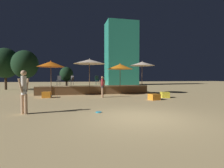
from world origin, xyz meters
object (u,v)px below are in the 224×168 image
object	(u,v)px
cube_seat_0	(154,97)
person_1	(24,90)
patio_umbrella_3	(142,64)
background_tree_2	(5,63)
frisbee_disc	(99,112)
patio_umbrella_0	(120,67)
patio_umbrella_1	(51,64)
cube_seat_2	(47,95)
background_tree_1	(25,64)
person_0	(102,86)
bistro_chair_1	(97,79)
bistro_chair_0	(59,79)
patio_umbrella_2	(89,62)
bistro_chair_2	(72,79)
background_tree_0	(66,74)
cube_seat_1	(165,95)

from	to	relation	value
cube_seat_0	person_1	bearing A→B (deg)	-157.59
patio_umbrella_3	background_tree_2	world-z (taller)	background_tree_2
frisbee_disc	patio_umbrella_0	bearing A→B (deg)	68.17
patio_umbrella_1	cube_seat_2	size ratio (longest dim) A/B	4.52
patio_umbrella_0	patio_umbrella_3	xyz separation A→B (m)	(2.24, 0.27, 0.31)
cube_seat_2	background_tree_1	size ratio (longest dim) A/B	0.14
person_0	person_1	xyz separation A→B (m)	(-4.18, -5.28, 0.14)
bistro_chair_1	bistro_chair_0	bearing A→B (deg)	165.16
patio_umbrella_0	patio_umbrella_1	bearing A→B (deg)	178.19
patio_umbrella_1	bistro_chair_0	world-z (taller)	patio_umbrella_1
bistro_chair_0	bistro_chair_1	size ratio (longest dim) A/B	1.00
cube_seat_0	background_tree_1	distance (m)	15.62
patio_umbrella_2	background_tree_1	size ratio (longest dim) A/B	0.68
person_0	background_tree_2	distance (m)	15.39
bistro_chair_0	frisbee_disc	distance (m)	9.96
person_0	bistro_chair_2	size ratio (longest dim) A/B	1.80
patio_umbrella_3	background_tree_1	bearing A→B (deg)	151.71
person_0	patio_umbrella_3	bearing A→B (deg)	-61.77
person_0	background_tree_1	xyz separation A→B (m)	(-7.51, 8.81, 2.18)
patio_umbrella_0	frisbee_disc	size ratio (longest dim) A/B	10.95
patio_umbrella_0	person_1	xyz separation A→B (m)	(-6.20, -7.48, -1.51)
patio_umbrella_1	bistro_chair_1	bearing A→B (deg)	19.51
person_1	bistro_chair_2	bearing A→B (deg)	-70.89
bistro_chair_0	frisbee_disc	size ratio (longest dim) A/B	3.49
person_1	patio_umbrella_2	bearing A→B (deg)	-83.48
patio_umbrella_1	patio_umbrella_3	size ratio (longest dim) A/B	0.95
patio_umbrella_0	background_tree_2	distance (m)	15.26
cube_seat_0	person_1	size ratio (longest dim) A/B	0.39
background_tree_2	cube_seat_0	bearing A→B (deg)	-44.79
cube_seat_2	bistro_chair_0	world-z (taller)	bistro_chair_0
cube_seat_2	patio_umbrella_1	bearing A→B (deg)	85.01
cube_seat_2	frisbee_disc	world-z (taller)	cube_seat_2
background_tree_1	patio_umbrella_3	bearing A→B (deg)	-28.29
bistro_chair_0	bistro_chair_1	distance (m)	3.58
background_tree_2	background_tree_1	bearing A→B (deg)	-39.66
cube_seat_0	background_tree_2	distance (m)	19.26
frisbee_disc	background_tree_0	distance (m)	17.18
person_0	bistro_chair_0	xyz separation A→B (m)	(-3.45, 3.93, 0.48)
patio_umbrella_1	background_tree_0	world-z (taller)	background_tree_0
cube_seat_1	person_0	bearing A→B (deg)	165.16
bistro_chair_0	bistro_chair_2	size ratio (longest dim) A/B	1.00
cube_seat_1	bistro_chair_2	size ratio (longest dim) A/B	0.75
patio_umbrella_2	bistro_chair_2	bearing A→B (deg)	135.62
cube_seat_1	patio_umbrella_3	bearing A→B (deg)	94.86
person_1	bistro_chair_2	distance (m)	9.15
cube_seat_0	bistro_chair_2	size ratio (longest dim) A/B	0.79
patio_umbrella_3	background_tree_1	xyz separation A→B (m)	(-11.76, 6.33, 0.21)
person_0	background_tree_1	distance (m)	11.78
bistro_chair_2	background_tree_0	world-z (taller)	background_tree_0
patio_umbrella_3	person_1	bearing A→B (deg)	-137.42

